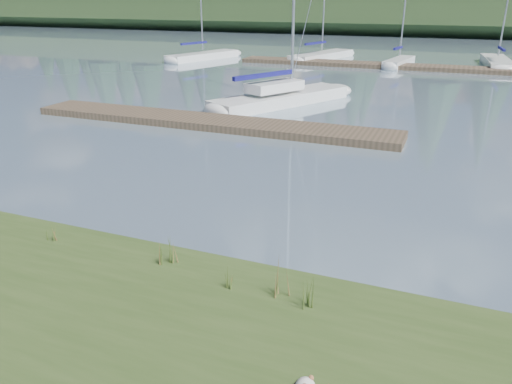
% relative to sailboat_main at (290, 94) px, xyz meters
% --- Properties ---
extents(ground, '(200.00, 200.00, 0.00)m').
position_rel_sailboat_main_xyz_m(ground, '(2.25, 15.23, -0.42)').
color(ground, '#7991A4').
rests_on(ground, ground).
extents(ridge, '(200.00, 20.00, 5.00)m').
position_rel_sailboat_main_xyz_m(ridge, '(2.25, 58.23, 2.08)').
color(ridge, '#1E3117').
rests_on(ridge, ground).
extents(sailboat_main, '(5.70, 8.84, 12.98)m').
position_rel_sailboat_main_xyz_m(sailboat_main, '(0.00, 0.00, 0.00)').
color(sailboat_main, white).
rests_on(sailboat_main, ground).
extents(dock_near, '(16.00, 2.00, 0.30)m').
position_rel_sailboat_main_xyz_m(dock_near, '(-1.75, -5.77, -0.27)').
color(dock_near, '#4C3D2C').
rests_on(dock_near, ground).
extents(dock_far, '(26.00, 2.20, 0.30)m').
position_rel_sailboat_main_xyz_m(dock_far, '(4.25, 15.23, -0.27)').
color(dock_far, '#4C3D2C').
rests_on(dock_far, ground).
extents(sailboat_bg_0, '(4.05, 8.23, 11.79)m').
position_rel_sailboat_main_xyz_m(sailboat_bg_0, '(-12.38, 15.38, -0.10)').
color(sailboat_bg_0, white).
rests_on(sailboat_bg_0, ground).
extents(sailboat_bg_1, '(4.24, 8.81, 12.89)m').
position_rel_sailboat_main_xyz_m(sailboat_bg_1, '(-3.06, 19.27, -0.10)').
color(sailboat_bg_1, white).
rests_on(sailboat_bg_1, ground).
extents(sailboat_bg_2, '(2.00, 5.92, 8.98)m').
position_rel_sailboat_main_xyz_m(sailboat_bg_2, '(3.42, 17.00, -0.09)').
color(sailboat_bg_2, white).
rests_on(sailboat_bg_2, ground).
extents(sailboat_bg_3, '(2.35, 8.74, 12.61)m').
position_rel_sailboat_main_xyz_m(sailboat_bg_3, '(10.27, 20.00, -0.10)').
color(sailboat_bg_3, white).
rests_on(sailboat_bg_3, ground).
extents(weed_0, '(0.17, 0.14, 0.57)m').
position_rel_sailboat_main_xyz_m(weed_0, '(3.18, -16.91, 0.17)').
color(weed_0, '#475B23').
rests_on(weed_0, bank).
extents(weed_1, '(0.17, 0.14, 0.56)m').
position_rel_sailboat_main_xyz_m(weed_1, '(3.01, -16.97, 0.16)').
color(weed_1, '#475B23').
rests_on(weed_1, bank).
extents(weed_2, '(0.17, 0.14, 0.73)m').
position_rel_sailboat_main_xyz_m(weed_2, '(5.47, -17.18, 0.24)').
color(weed_2, '#475B23').
rests_on(weed_2, bank).
extents(weed_3, '(0.17, 0.14, 0.54)m').
position_rel_sailboat_main_xyz_m(weed_3, '(0.41, -16.97, 0.16)').
color(weed_3, '#475B23').
rests_on(weed_3, bank).
extents(weed_4, '(0.17, 0.14, 0.42)m').
position_rel_sailboat_main_xyz_m(weed_4, '(4.51, -17.24, 0.10)').
color(weed_4, '#475B23').
rests_on(weed_4, bank).
extents(weed_5, '(0.17, 0.14, 0.64)m').
position_rel_sailboat_main_xyz_m(weed_5, '(5.98, -17.32, 0.20)').
color(weed_5, '#475B23').
rests_on(weed_5, bank).
extents(mud_lip, '(60.00, 0.50, 0.14)m').
position_rel_sailboat_main_xyz_m(mud_lip, '(2.25, -16.37, -0.35)').
color(mud_lip, '#33281C').
rests_on(mud_lip, ground).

